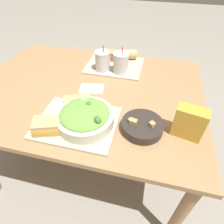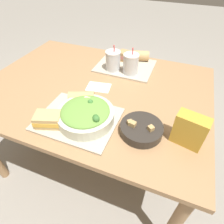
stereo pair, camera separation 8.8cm
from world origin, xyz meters
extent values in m
plane|color=gray|center=(0.00, 0.00, 0.00)|extent=(12.00, 12.00, 0.00)
cube|color=#A37A51|center=(0.00, 0.00, 0.73)|extent=(1.41, 1.04, 0.03)
cylinder|color=#A37A51|center=(0.64, -0.46, 0.36)|extent=(0.06, 0.06, 0.72)
cylinder|color=#A37A51|center=(-0.64, 0.46, 0.36)|extent=(0.06, 0.06, 0.72)
cylinder|color=#A37A51|center=(0.64, 0.46, 0.36)|extent=(0.06, 0.06, 0.72)
cube|color=#BCB29E|center=(0.05, -0.30, 0.75)|extent=(0.40, 0.32, 0.01)
cube|color=#BCB29E|center=(0.10, 0.31, 0.75)|extent=(0.40, 0.32, 0.01)
cylinder|color=beige|center=(0.10, -0.30, 0.79)|extent=(0.28, 0.28, 0.06)
ellipsoid|color=#6B9E42|center=(0.10, -0.30, 0.82)|extent=(0.24, 0.24, 0.04)
sphere|color=#427F38|center=(0.10, -0.25, 0.84)|extent=(0.03, 0.03, 0.03)
sphere|color=#427F38|center=(0.18, -0.34, 0.84)|extent=(0.03, 0.03, 0.03)
sphere|color=#38702D|center=(0.17, -0.34, 0.84)|extent=(0.03, 0.03, 0.03)
cube|color=beige|center=(0.11, -0.33, 0.83)|extent=(0.05, 0.06, 0.01)
cube|color=beige|center=(0.07, -0.23, 0.83)|extent=(0.03, 0.04, 0.01)
cylinder|color=#2D2823|center=(0.38, -0.27, 0.77)|extent=(0.20, 0.20, 0.05)
cylinder|color=#5B2D19|center=(0.38, -0.27, 0.79)|extent=(0.18, 0.18, 0.01)
cube|color=tan|center=(0.42, -0.28, 0.80)|extent=(0.03, 0.03, 0.02)
cube|color=tan|center=(0.32, -0.28, 0.80)|extent=(0.03, 0.03, 0.02)
cube|color=tan|center=(0.34, -0.28, 0.80)|extent=(0.03, 0.03, 0.02)
cube|color=tan|center=(-0.05, -0.39, 0.77)|extent=(0.15, 0.12, 0.02)
cube|color=#EFB742|center=(-0.05, -0.39, 0.79)|extent=(0.15, 0.12, 0.02)
cube|color=tan|center=(-0.05, -0.39, 0.81)|extent=(0.15, 0.12, 0.02)
cylinder|color=tan|center=(0.02, -0.18, 0.80)|extent=(0.15, 0.12, 0.07)
cylinder|color=beige|center=(0.08, -0.16, 0.80)|extent=(0.03, 0.06, 0.07)
cube|color=tan|center=(0.09, 0.38, 0.77)|extent=(0.14, 0.10, 0.02)
cube|color=#C1706B|center=(0.09, 0.38, 0.79)|extent=(0.15, 0.10, 0.02)
cube|color=tan|center=(0.09, 0.38, 0.81)|extent=(0.14, 0.10, 0.02)
cylinder|color=tan|center=(0.18, 0.42, 0.80)|extent=(0.14, 0.10, 0.07)
cylinder|color=beige|center=(0.24, 0.44, 0.80)|extent=(0.02, 0.07, 0.07)
cylinder|color=silver|center=(0.04, 0.22, 0.82)|extent=(0.10, 0.10, 0.12)
cylinder|color=black|center=(0.04, 0.22, 0.81)|extent=(0.09, 0.09, 0.10)
cylinder|color=white|center=(0.04, 0.22, 0.89)|extent=(0.10, 0.10, 0.01)
cylinder|color=red|center=(0.05, 0.22, 0.91)|extent=(0.01, 0.01, 0.05)
cylinder|color=silver|center=(0.17, 0.22, 0.82)|extent=(0.10, 0.10, 0.12)
cylinder|color=maroon|center=(0.17, 0.22, 0.82)|extent=(0.09, 0.09, 0.10)
cylinder|color=white|center=(0.17, 0.22, 0.89)|extent=(0.10, 0.10, 0.01)
cylinder|color=red|center=(0.17, 0.22, 0.91)|extent=(0.01, 0.01, 0.05)
cube|color=gold|center=(0.58, -0.25, 0.83)|extent=(0.14, 0.09, 0.16)
cube|color=white|center=(0.03, 0.00, 0.75)|extent=(0.16, 0.12, 0.00)
camera|label=1|loc=(0.38, -0.90, 1.43)|focal=30.00mm
camera|label=2|loc=(0.46, -0.87, 1.43)|focal=30.00mm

